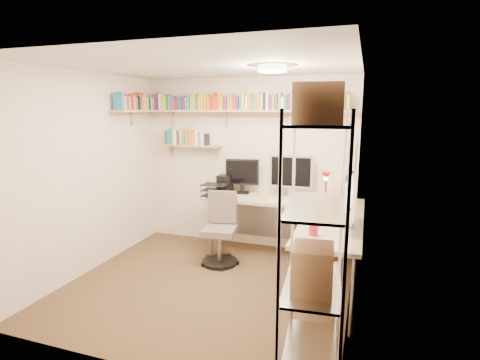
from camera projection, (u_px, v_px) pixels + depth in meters
name	position (u px, v px, depth m)	size (l,w,h in m)	color
ground	(207.00, 285.00, 4.42)	(3.20, 3.20, 0.00)	#4D3921
room_shell	(205.00, 155.00, 4.13)	(3.24, 3.04, 2.52)	#F2DBC5
wall_shelves	(215.00, 110.00, 5.37)	(3.12, 1.09, 0.80)	tan
corner_desk	(284.00, 205.00, 4.92)	(2.18, 2.13, 1.42)	beige
office_chair	(220.00, 234.00, 5.01)	(0.51, 0.51, 0.96)	black
wire_rack	(316.00, 194.00, 2.66)	(0.51, 0.92, 2.21)	silver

